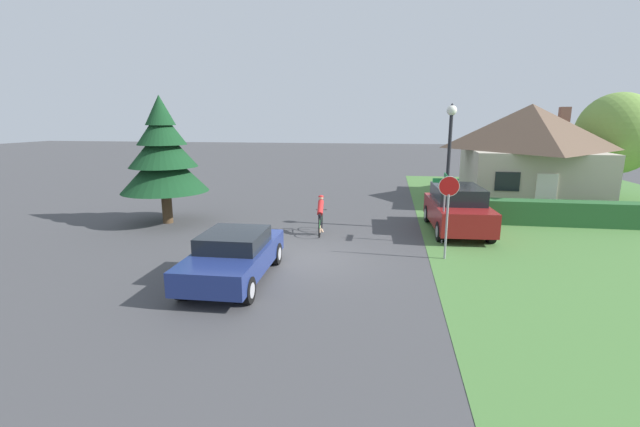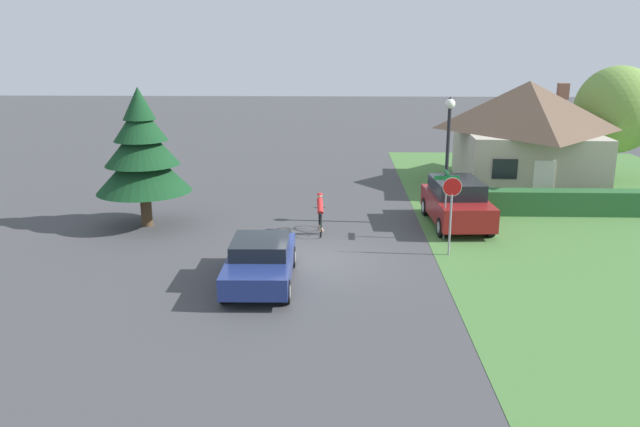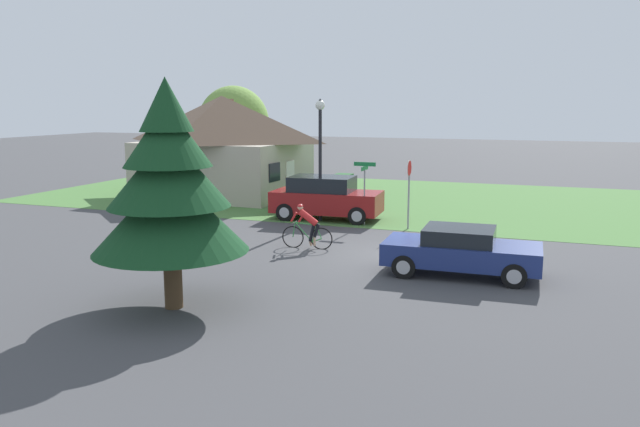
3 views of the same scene
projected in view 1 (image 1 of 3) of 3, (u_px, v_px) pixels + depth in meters
The scene contains 11 objects.
ground_plane at pixel (302, 259), 13.90m from camera, with size 140.00×140.00×0.00m, color #424244.
cottage_house at pixel (528, 152), 23.26m from camera, with size 7.07×8.78×5.26m.
hedge_row at pixel (546, 213), 18.34m from camera, with size 8.58×0.90×1.05m, color #285B2D.
sedan_left_lane at pixel (234, 256), 11.96m from camera, with size 2.02×4.40×1.38m.
cyclist at pixel (321, 216), 16.85m from camera, with size 0.44×1.78×1.53m.
parked_suv_right at pixel (457, 209), 17.19m from camera, with size 2.30×4.67×1.82m.
stop_sign at pixel (448, 202), 13.51m from camera, with size 0.64×0.07×2.71m.
street_lamp at pixel (450, 146), 16.80m from camera, with size 0.39×0.39×5.06m.
street_name_sign at pixel (445, 195), 15.27m from camera, with size 0.90×0.90×2.56m.
conifer_tall_near at pixel (163, 155), 18.17m from camera, with size 3.66×3.66×5.45m.
deciduous_tree_right at pixel (617, 134), 24.31m from camera, with size 4.36×4.36×5.95m.
Camera 1 is at (2.68, -13.00, 4.43)m, focal length 24.00 mm.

